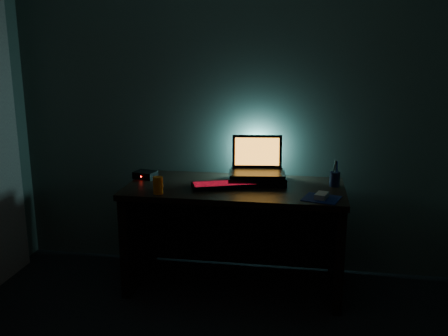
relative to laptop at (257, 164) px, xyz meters
name	(u,v)px	position (x,y,z in m)	size (l,w,h in m)	color
room	(173,172)	(-0.14, -1.79, 0.38)	(3.50, 4.00, 2.50)	black
desk	(236,219)	(-0.14, -0.12, -0.38)	(1.50, 0.70, 0.75)	black
riser	(257,178)	(0.01, -0.05, -0.09)	(0.40, 0.30, 0.06)	black
laptop	(257,164)	(0.00, 0.00, 0.00)	(0.41, 0.32, 0.26)	black
keyboard	(228,185)	(-0.18, -0.20, -0.10)	(0.53, 0.32, 0.03)	black
mousepad	(321,198)	(0.45, -0.38, -0.12)	(0.22, 0.20, 0.00)	#0A184C
mouse	(322,196)	(0.45, -0.38, -0.10)	(0.07, 0.11, 0.03)	#9B9CA1
pen_cup	(335,179)	(0.54, -0.07, -0.07)	(0.07, 0.07, 0.10)	black
juice_glass	(158,185)	(-0.61, -0.43, -0.06)	(0.07, 0.07, 0.11)	orange
router	(145,175)	(-0.82, -0.06, -0.10)	(0.17, 0.15, 0.05)	black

